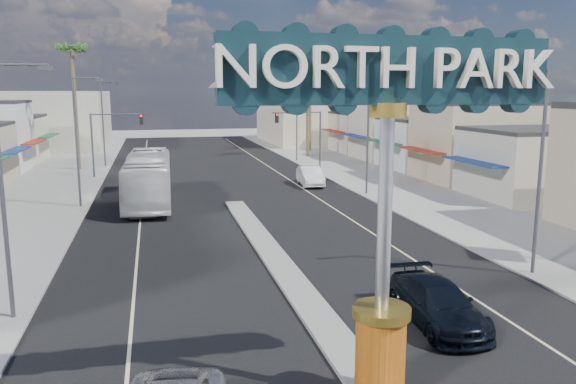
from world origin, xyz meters
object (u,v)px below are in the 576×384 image
car_parked_left (140,203)px  city_bus (148,178)px  traffic_signal_right (303,129)px  car_parked_right (310,176)px  palm_right_mid (308,69)px  suv_right (437,303)px  traffic_signal_left (112,132)px  streetlight_l_far (104,119)px  streetlight_l_near (6,179)px  streetlight_r_mid (366,130)px  streetlight_l_mid (79,135)px  palm_left_far (72,55)px  streetlight_r_far (295,117)px  gateway_sign (386,179)px  streetlight_r_near (538,162)px  palm_right_far (310,57)px

car_parked_left → city_bus: city_bus is taller
traffic_signal_right → car_parked_right: size_ratio=1.22×
palm_right_mid → suv_right: 51.56m
traffic_signal_left → car_parked_right: bearing=-27.3°
traffic_signal_right → city_bus: size_ratio=0.46×
streetlight_l_far → suv_right: (14.34, -45.79, -4.32)m
traffic_signal_right → streetlight_l_near: streetlight_l_near is taller
traffic_signal_left → car_parked_left: (2.66, -17.15, -3.49)m
traffic_signal_left → traffic_signal_right: bearing=0.0°
streetlight_r_mid → car_parked_left: streetlight_r_mid is taller
car_parked_left → streetlight_l_far: bearing=93.5°
streetlight_l_far → streetlight_r_mid: 30.32m
palm_right_mid → traffic_signal_right: bearing=-107.6°
streetlight_l_mid → streetlight_l_far: same height
streetlight_l_near → palm_left_far: 40.59m
streetlight_r_far → palm_left_far: palm_left_far is taller
streetlight_l_far → palm_right_mid: bearing=9.7°
traffic_signal_right → suv_right: 38.31m
streetlight_l_mid → traffic_signal_right: bearing=35.5°
streetlight_l_mid → streetlight_r_far: same height
gateway_sign → streetlight_l_mid: (-10.43, 28.02, -0.86)m
car_parked_right → traffic_signal_right: bearing=84.0°
traffic_signal_left → car_parked_right: size_ratio=1.22×
streetlight_r_far → palm_left_far: 24.38m
streetlight_r_near → car_parked_right: 25.89m
traffic_signal_left → palm_right_far: (24.18, 18.01, 8.11)m
traffic_signal_left → palm_right_far: bearing=36.7°
streetlight_r_near → palm_left_far: size_ratio=0.69×
streetlight_r_near → city_bus: size_ratio=0.69×
palm_right_far → suv_right: bearing=-101.2°
streetlight_r_mid → suv_right: bearing=-105.3°
streetlight_l_near → palm_left_far: bearing=93.7°
streetlight_l_near → streetlight_l_mid: same height
palm_right_far → city_bus: (-20.95, -31.30, -10.57)m
gateway_sign → streetlight_r_far: gateway_sign is taller
suv_right → car_parked_right: (3.63, 29.17, 0.06)m
streetlight_l_far → car_parked_right: (17.97, -16.62, -4.26)m
palm_left_far → city_bus: (7.05, -19.30, -9.68)m
streetlight_l_mid → city_bus: size_ratio=0.69×
palm_right_mid → city_bus: size_ratio=0.93×
streetlight_l_near → streetlight_r_mid: same height
gateway_sign → streetlight_r_near: (10.43, 8.02, -0.86)m
traffic_signal_left → suv_right: size_ratio=1.16×
streetlight_r_near → palm_right_mid: (2.57, 46.00, 5.54)m
car_parked_right → suv_right: bearing=-92.2°
streetlight_r_mid → gateway_sign: bearing=-110.4°
streetlight_l_far → streetlight_r_mid: same height
palm_right_mid → streetlight_l_mid: bearing=-132.0°
car_parked_left → palm_left_far: bearing=100.3°
gateway_sign → streetlight_r_near: bearing=37.6°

